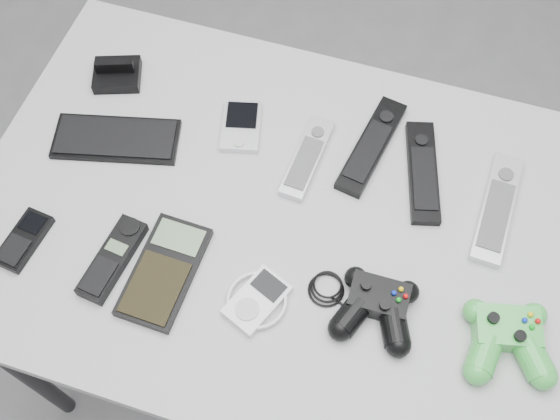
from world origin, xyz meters
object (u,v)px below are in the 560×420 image
(pda_keyboard, at_px, (116,139))
(controller_black, at_px, (377,305))
(desk, at_px, (301,240))
(pda, at_px, (241,126))
(remote_silver_a, at_px, (307,157))
(mp3_player, at_px, (257,300))
(remote_silver_b, at_px, (497,208))
(remote_black_a, at_px, (372,145))
(mobile_phone, at_px, (24,240))
(calculator, at_px, (164,271))
(cordless_handset, at_px, (112,259))
(remote_black_b, at_px, (423,171))
(controller_green, at_px, (508,337))

(pda_keyboard, relative_size, controller_black, 1.02)
(desk, relative_size, pda, 10.68)
(remote_silver_a, distance_m, mp3_player, 0.29)
(desk, bearing_deg, remote_silver_b, 21.61)
(pda, relative_size, remote_silver_a, 0.61)
(mp3_player, bearing_deg, remote_black_a, 95.71)
(mobile_phone, bearing_deg, remote_black_a, 41.44)
(calculator, bearing_deg, cordless_handset, -174.48)
(pda, distance_m, remote_black_b, 0.35)
(calculator, bearing_deg, pda, 87.22)
(remote_black_b, height_order, controller_black, controller_black)
(pda, distance_m, mobile_phone, 0.44)
(remote_black_b, relative_size, mobile_phone, 1.88)
(desk, relative_size, mp3_player, 11.03)
(pda, bearing_deg, controller_black, -54.30)
(pda_keyboard, height_order, controller_green, controller_green)
(pda, relative_size, cordless_handset, 0.71)
(remote_silver_a, bearing_deg, controller_black, -48.62)
(remote_silver_b, distance_m, calculator, 0.59)
(remote_black_a, bearing_deg, calculator, -117.81)
(pda_keyboard, distance_m, mp3_player, 0.42)
(pda_keyboard, distance_m, remote_black_b, 0.57)
(cordless_handset, relative_size, controller_black, 0.68)
(mobile_phone, relative_size, cordless_handset, 0.72)
(calculator, bearing_deg, remote_black_a, 53.96)
(cordless_handset, bearing_deg, controller_black, 13.08)
(desk, bearing_deg, pda_keyboard, 170.91)
(desk, height_order, controller_black, controller_black)
(remote_silver_b, bearing_deg, calculator, -147.90)
(mobile_phone, xyz_separation_m, controller_black, (0.61, 0.06, 0.01))
(remote_black_a, distance_m, mobile_phone, 0.64)
(pda_keyboard, height_order, calculator, calculator)
(remote_black_a, relative_size, remote_silver_b, 0.99)
(pda_keyboard, bearing_deg, calculator, -63.53)
(desk, height_order, remote_black_b, remote_black_b)
(desk, distance_m, remote_black_b, 0.25)
(pda, height_order, remote_black_a, remote_black_a)
(mobile_phone, bearing_deg, calculator, 10.55)
(desk, distance_m, controller_black, 0.22)
(remote_silver_b, relative_size, mp3_player, 2.08)
(pda, height_order, mp3_player, mp3_player)
(desk, distance_m, cordless_handset, 0.34)
(cordless_handset, bearing_deg, mobile_phone, -168.78)
(controller_green, bearing_deg, controller_black, 169.29)
(mobile_phone, height_order, calculator, same)
(remote_silver_a, relative_size, remote_black_b, 0.85)
(remote_black_b, distance_m, controller_green, 0.33)
(pda_keyboard, relative_size, cordless_handset, 1.49)
(cordless_handset, bearing_deg, mp3_player, 7.62)
(remote_silver_b, distance_m, mobile_phone, 0.83)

